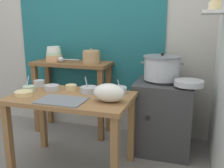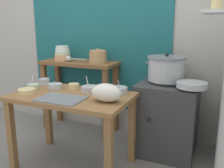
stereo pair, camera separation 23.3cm
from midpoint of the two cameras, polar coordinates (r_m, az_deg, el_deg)
The scene contains 19 objects.
ground_plane at distance 2.65m, azimuth -13.26°, elevation -17.89°, with size 9.00×9.00×0.00m, color gray.
wall_back at distance 3.22m, azimuth -3.11°, elevation 12.42°, with size 4.40×0.12×2.60m.
prep_table at distance 2.40m, azimuth -11.77°, elevation -5.15°, with size 1.10×0.66×0.72m.
back_shelf_table at distance 3.21m, azimuth -10.96°, elevation 0.94°, with size 0.96×0.40×0.90m.
stove_block at distance 2.82m, azimuth 9.01°, elevation -7.01°, with size 0.60×0.61×0.78m.
steamer_pot at distance 2.71m, azimuth 8.64°, elevation 3.63°, with size 0.44×0.39×0.29m.
clay_pot at distance 3.04m, azimuth -6.83°, elevation 6.03°, with size 0.21×0.21×0.17m.
bowl_stack_enamel at distance 3.26m, azimuth -14.85°, elevation 6.33°, with size 0.21×0.21×0.18m.
ladle at distance 3.16m, azimuth -13.31°, elevation 5.34°, with size 0.26×0.07×0.07m.
serving_tray at distance 2.23m, azimuth -14.13°, elevation -3.63°, with size 0.40×0.28×0.01m, color slate.
plastic_bag at distance 2.13m, azimuth -3.80°, elevation -2.00°, with size 0.27×0.17×0.16m, color silver.
wide_pan at distance 2.50m, azimuth 14.24°, elevation 0.18°, with size 0.28×0.28×0.05m, color #B7BABF.
prep_bowl_0 at distance 2.59m, azimuth -15.83°, elevation -0.79°, with size 0.14×0.14×0.05m.
prep_bowl_1 at distance 2.77m, azimuth -18.28°, elevation 0.13°, with size 0.11×0.11×0.07m.
prep_bowl_2 at distance 2.49m, azimuth -21.67°, elevation -1.96°, with size 0.16×0.16×0.04m.
prep_bowl_3 at distance 2.43m, azimuth -7.91°, elevation -1.25°, with size 0.16×0.16×0.15m.
prep_bowl_4 at distance 2.40m, azimuth -1.53°, elevation -1.32°, with size 0.18×0.18×0.14m.
prep_bowl_5 at distance 2.58m, azimuth -11.68°, elevation -0.67°, with size 0.11×0.11×0.05m.
prep_bowl_6 at distance 2.64m, azimuth -20.50°, elevation -0.91°, with size 0.11×0.11×0.14m.
Camera 1 is at (1.10, -1.96, 1.37)m, focal length 40.98 mm.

